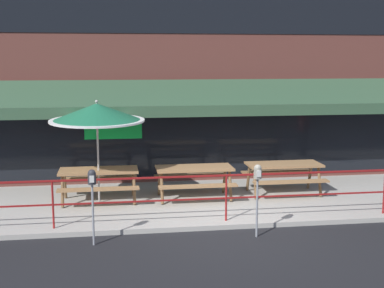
% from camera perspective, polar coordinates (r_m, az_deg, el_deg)
% --- Properties ---
extents(ground_plane, '(120.00, 120.00, 0.00)m').
position_cam_1_polar(ground_plane, '(10.87, 3.97, -9.11)').
color(ground_plane, black).
extents(patio_deck, '(15.00, 4.00, 0.10)m').
position_cam_1_polar(patio_deck, '(12.73, 2.03, -6.12)').
color(patio_deck, '#ADA89E').
rests_on(patio_deck, ground).
extents(restaurant_building, '(15.00, 1.60, 6.78)m').
position_cam_1_polar(restaurant_building, '(14.47, 0.47, 9.02)').
color(restaurant_building, brown).
rests_on(restaurant_building, ground).
extents(patio_railing, '(13.84, 0.04, 0.97)m').
position_cam_1_polar(patio_railing, '(10.93, 3.68, -4.64)').
color(patio_railing, maroon).
rests_on(patio_railing, patio_deck).
extents(picnic_table_left, '(1.80, 1.42, 0.76)m').
position_cam_1_polar(picnic_table_left, '(12.54, -9.92, -3.40)').
color(picnic_table_left, '#997047').
rests_on(picnic_table_left, patio_deck).
extents(picnic_table_centre, '(1.80, 1.42, 0.76)m').
position_cam_1_polar(picnic_table_centre, '(12.63, 0.25, -3.17)').
color(picnic_table_centre, '#997047').
rests_on(picnic_table_centre, patio_deck).
extents(picnic_table_right, '(1.80, 1.42, 0.76)m').
position_cam_1_polar(picnic_table_right, '(13.24, 9.75, -2.73)').
color(picnic_table_right, '#997047').
rests_on(picnic_table_right, patio_deck).
extents(patio_umbrella_left, '(2.14, 2.14, 2.38)m').
position_cam_1_polar(patio_umbrella_left, '(12.21, -10.12, 3.27)').
color(patio_umbrella_left, '#B7B2A8').
rests_on(patio_umbrella_left, patio_deck).
extents(parking_meter_near, '(0.15, 0.16, 1.42)m').
position_cam_1_polar(parking_meter_near, '(9.85, -10.61, -4.24)').
color(parking_meter_near, gray).
rests_on(parking_meter_near, ground).
extents(parking_meter_far, '(0.15, 0.16, 1.42)m').
position_cam_1_polar(parking_meter_far, '(10.20, 7.01, -3.69)').
color(parking_meter_far, gray).
rests_on(parking_meter_far, ground).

